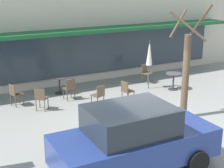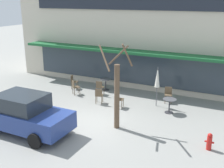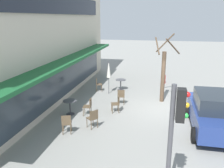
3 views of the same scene
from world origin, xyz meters
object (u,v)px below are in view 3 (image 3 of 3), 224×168
Objects in this scene: cafe_chair_5 at (117,103)px; street_tree at (163,73)px; cafe_table_streetside at (70,105)px; cafe_chair_4 at (67,123)px; cafe_chair_3 at (89,106)px; cafe_chair_1 at (98,83)px; traffic_light_pole at (175,129)px; cafe_chair_0 at (121,96)px; patio_umbrella_green_folded at (109,69)px; cafe_chair_2 at (93,117)px; parked_sedan at (214,112)px; fire_hydrant at (164,79)px; cafe_table_near_wall at (121,83)px.

street_tree reaches higher than cafe_chair_5.
cafe_chair_4 is at bearing -162.36° from cafe_table_streetside.
cafe_table_streetside is 0.85× the size of cafe_chair_3.
cafe_chair_1 is 1.00× the size of cafe_chair_5.
cafe_chair_4 is at bearing 51.84° from traffic_light_pole.
cafe_chair_3 is at bearing -84.42° from cafe_table_streetside.
patio_umbrella_green_folded is at bearing 31.88° from cafe_chair_0.
cafe_chair_2 is 1.53m from cafe_chair_3.
cafe_chair_1 is at bearing 29.38° from cafe_chair_5.
cafe_chair_1 is (2.23, 1.97, 0.00)m from cafe_chair_0.
cafe_table_streetside is 6.87m from parked_sedan.
cafe_chair_1 is (0.43, 0.85, -1.10)m from patio_umbrella_green_folded.
cafe_chair_2 is 0.22× the size of street_tree.
cafe_chair_4 is 0.22× the size of street_tree.
cafe_chair_4 is 10.05m from fire_hydrant.
street_tree reaches higher than traffic_light_pole.
cafe_chair_4 is 5.67m from traffic_light_pole.
patio_umbrella_green_folded is 2.47× the size of cafe_chair_1.
patio_umbrella_green_folded is at bearing 77.01° from street_tree.
traffic_light_pole is (-10.07, -3.03, 1.78)m from cafe_table_near_wall.
cafe_chair_3 is 4.84m from street_tree.
cafe_chair_2 is 2.19m from cafe_chair_5.
cafe_chair_0 and cafe_chair_2 have the same top height.
cafe_chair_0 is 7.99m from traffic_light_pole.
traffic_light_pole is at bearing -128.16° from cafe_chair_4.
fire_hydrant is (3.32, -3.58, -1.27)m from patio_umbrella_green_folded.
parked_sedan is (-4.66, -6.48, 0.35)m from cafe_chair_1.
fire_hydrant is at bearing 15.19° from parked_sedan.
cafe_table_near_wall is at bearing -21.53° from cafe_table_streetside.
patio_umbrella_green_folded is 5.05m from fire_hydrant.
cafe_table_streetside is 0.98m from cafe_chair_3.
traffic_light_pole reaches higher than parked_sedan.
patio_umbrella_green_folded reaches higher than cafe_chair_3.
patio_umbrella_green_folded is 5.22m from cafe_chair_2.
patio_umbrella_green_folded is 3.53m from street_tree.
patio_umbrella_green_folded is at bearing 144.67° from cafe_table_near_wall.
cafe_chair_4 is at bearing 155.64° from fire_hydrant.
cafe_chair_2 is at bearing -175.54° from patio_umbrella_green_folded.
cafe_table_near_wall is at bearing 6.56° from cafe_chair_5.
cafe_chair_0 is at bearing -49.55° from cafe_table_streetside.
patio_umbrella_green_folded is 5.97m from cafe_chair_4.
street_tree is at bearing -121.25° from cafe_table_near_wall.
patio_umbrella_green_folded is 2.47× the size of cafe_chair_3.
cafe_chair_5 is at bearing -150.62° from cafe_chair_1.
cafe_table_near_wall is 0.19× the size of street_tree.
cafe_chair_2 and cafe_chair_5 have the same top height.
parked_sedan is at bearing -21.71° from traffic_light_pole.
cafe_table_streetside is 0.85× the size of cafe_chair_1.
fire_hydrant is at bearing 0.40° from traffic_light_pole.
cafe_chair_1 reaches higher than cafe_table_streetside.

